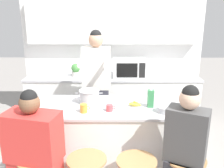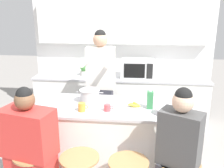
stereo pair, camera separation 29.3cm
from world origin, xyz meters
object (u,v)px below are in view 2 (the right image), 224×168
object	(u,v)px
coffee_cup_near	(107,108)
coffee_cup_far	(82,107)
person_wrapped_blanket	(30,155)
kitchen_island	(111,140)
banana_bunch	(134,105)
cooking_pot	(90,96)
microwave	(138,69)
fruit_bowl	(163,111)
juice_carton	(150,100)
person_cooking	(101,91)
potted_plant	(84,69)
person_seated_near	(178,163)

from	to	relation	value
coffee_cup_near	coffee_cup_far	bearing A→B (deg)	-172.39
person_wrapped_blanket	coffee_cup_far	world-z (taller)	person_wrapped_blanket
kitchen_island	banana_bunch	size ratio (longest dim) A/B	10.76
cooking_pot	microwave	world-z (taller)	microwave
person_wrapped_blanket	fruit_bowl	world-z (taller)	person_wrapped_blanket
banana_bunch	juice_carton	size ratio (longest dim) A/B	0.76
coffee_cup_near	banana_bunch	bearing A→B (deg)	28.70
person_wrapped_blanket	juice_carton	xyz separation A→B (m)	(1.20, 0.64, 0.41)
person_cooking	cooking_pot	xyz separation A→B (m)	(-0.06, -0.55, 0.12)
person_wrapped_blanket	potted_plant	distance (m)	2.17
coffee_cup_near	person_wrapped_blanket	bearing A→B (deg)	-144.74
cooking_pot	person_cooking	bearing A→B (deg)	84.16
cooking_pot	banana_bunch	bearing A→B (deg)	-10.71
cooking_pot	juice_carton	distance (m)	0.75
fruit_bowl	banana_bunch	world-z (taller)	fruit_bowl
cooking_pot	fruit_bowl	size ratio (longest dim) A/B	1.91
microwave	cooking_pot	bearing A→B (deg)	-113.63
banana_bunch	potted_plant	xyz separation A→B (m)	(-0.91, 1.46, 0.06)
coffee_cup_near	person_seated_near	bearing A→B (deg)	-34.75
person_seated_near	coffee_cup_near	world-z (taller)	person_seated_near
person_seated_near	cooking_pot	world-z (taller)	person_seated_near
juice_carton	microwave	bearing A→B (deg)	96.31
person_seated_near	banana_bunch	bearing A→B (deg)	150.41
person_cooking	potted_plant	distance (m)	0.92
cooking_pot	microwave	distance (m)	1.44
cooking_pot	kitchen_island	bearing A→B (deg)	-20.64
person_cooking	person_wrapped_blanket	xyz separation A→B (m)	(-0.52, -1.32, -0.26)
person_cooking	banana_bunch	distance (m)	0.82
person_cooking	potted_plant	xyz separation A→B (m)	(-0.42, 0.81, 0.13)
person_cooking	kitchen_island	bearing A→B (deg)	-69.33
person_cooking	potted_plant	world-z (taller)	person_cooking
kitchen_island	person_cooking	bearing A→B (deg)	109.14
microwave	potted_plant	world-z (taller)	microwave
coffee_cup_near	juice_carton	bearing A→B (deg)	14.98
microwave	banana_bunch	bearing A→B (deg)	-91.03
coffee_cup_near	juice_carton	distance (m)	0.50
coffee_cup_near	banana_bunch	world-z (taller)	coffee_cup_near
banana_bunch	coffee_cup_far	bearing A→B (deg)	-161.06
banana_bunch	juice_carton	bearing A→B (deg)	-10.04
person_wrapped_blanket	kitchen_island	bearing A→B (deg)	55.36
banana_bunch	microwave	bearing A→B (deg)	88.97
person_cooking	microwave	xyz separation A→B (m)	(0.52, 0.77, 0.17)
person_wrapped_blanket	juice_carton	world-z (taller)	person_wrapped_blanket
kitchen_island	cooking_pot	xyz separation A→B (m)	(-0.28, 0.11, 0.54)
potted_plant	coffee_cup_near	bearing A→B (deg)	-69.17
cooking_pot	potted_plant	bearing A→B (deg)	104.97
coffee_cup_far	juice_carton	xyz separation A→B (m)	(0.77, 0.17, 0.06)
fruit_bowl	coffee_cup_far	bearing A→B (deg)	-179.21
fruit_bowl	kitchen_island	bearing A→B (deg)	162.63
cooking_pot	coffee_cup_far	bearing A→B (deg)	-96.31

